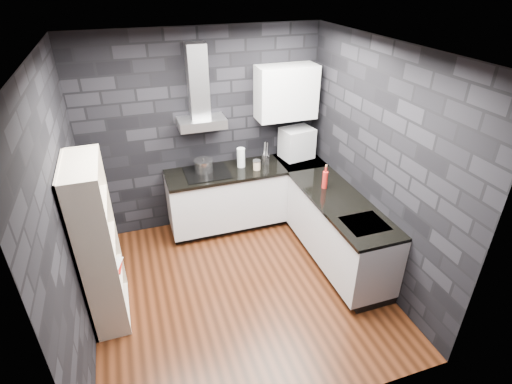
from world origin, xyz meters
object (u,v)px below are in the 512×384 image
glass_vase (241,158)px  storage_jar (257,165)px  appliance_garage (297,143)px  red_bottle (325,180)px  fruit_bowl (97,250)px  pot (204,166)px  utensil_crock (265,159)px  bookshelf (98,245)px

glass_vase → storage_jar: 0.24m
storage_jar → glass_vase: bearing=138.3°
storage_jar → appliance_garage: appliance_garage is taller
red_bottle → fruit_bowl: size_ratio=1.03×
pot → appliance_garage: bearing=0.9°
glass_vase → storage_jar: glass_vase is taller
storage_jar → utensil_crock: size_ratio=0.86×
pot → utensil_crock: size_ratio=1.73×
glass_vase → red_bottle: glass_vase is taller
utensil_crock → red_bottle: (0.46, -0.89, 0.04)m
bookshelf → fruit_bowl: 0.13m
pot → glass_vase: (0.52, -0.01, 0.05)m
glass_vase → bookshelf: size_ratio=0.15×
appliance_garage → storage_jar: bearing=-173.2°
appliance_garage → bookshelf: bookshelf is taller
glass_vase → pot: bearing=179.2°
glass_vase → storage_jar: size_ratio=2.24×
appliance_garage → red_bottle: size_ratio=1.94×
pot → utensil_crock: 0.87m
pot → red_bottle: red_bottle is taller
utensil_crock → bookshelf: size_ratio=0.08×
pot → red_bottle: 1.61m
utensil_crock → pot: bearing=178.3°
glass_vase → appliance_garage: (0.83, 0.03, 0.09)m
appliance_garage → utensil_crock: bearing=176.7°
pot → glass_vase: size_ratio=0.90×
storage_jar → bookshelf: (-2.03, -1.09, -0.06)m
appliance_garage → bookshelf: 2.99m
utensil_crock → appliance_garage: (0.49, 0.05, 0.15)m
glass_vase → red_bottle: size_ratio=1.21×
utensil_crock → fruit_bowl: 2.59m
glass_vase → red_bottle: bearing=-48.5°
pot → fruit_bowl: pot is taller
appliance_garage → fruit_bowl: 3.04m
pot → fruit_bowl: 1.92m
glass_vase → storage_jar: (0.17, -0.15, -0.07)m
fruit_bowl → glass_vase: bearing=36.4°
bookshelf → storage_jar: bearing=10.9°
appliance_garage → fruit_bowl: appliance_garage is taller
storage_jar → red_bottle: (0.63, -0.75, 0.05)m
storage_jar → red_bottle: 0.99m
pot → bookshelf: 1.84m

